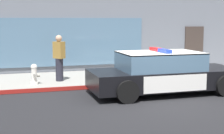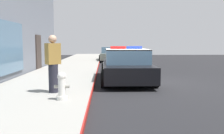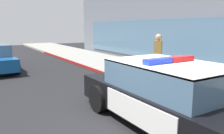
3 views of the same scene
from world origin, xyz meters
The scene contains 6 objects.
ground centered at (0.00, 0.00, 0.00)m, with size 48.00×48.00×0.00m, color black.
sidewalk centered at (0.00, 3.74, 0.07)m, with size 48.00×3.39×0.15m, color gray.
curb_red_paint centered at (0.00, 2.02, 0.08)m, with size 28.80×0.04×0.14m, color maroon.
police_cruiser centered at (0.64, 0.71, 0.68)m, with size 4.99×2.11×1.49m.
fire_hydrant centered at (-3.39, 2.74, 0.50)m, with size 0.34×0.39×0.73m.
pedestrian_on_sidewalk centered at (-2.45, 3.15, 1.01)m, with size 0.45×0.47×1.71m.
Camera 1 is at (-4.10, -9.22, 2.40)m, focal length 53.65 mm.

